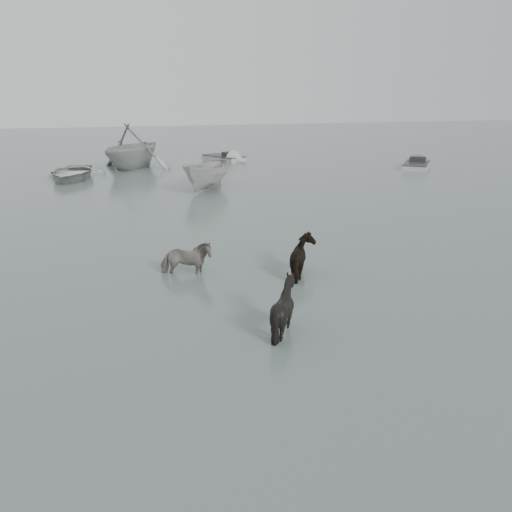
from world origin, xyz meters
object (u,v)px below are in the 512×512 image
object	(u,v)px
pony_pinto	(186,253)
pony_dark	(305,252)
pony_black	(284,301)
rowboat_lead	(71,171)

from	to	relation	value
pony_pinto	pony_dark	bearing A→B (deg)	-93.57
pony_pinto	pony_dark	world-z (taller)	pony_dark
pony_black	rowboat_lead	distance (m)	24.16
pony_dark	pony_black	xyz separation A→B (m)	(-1.74, -3.36, 0.01)
pony_black	rowboat_lead	world-z (taller)	pony_black
pony_dark	pony_black	world-z (taller)	pony_black
pony_pinto	pony_black	xyz separation A→B (m)	(1.73, -4.31, 0.06)
pony_black	pony_dark	bearing A→B (deg)	-44.79
pony_pinto	rowboat_lead	xyz separation A→B (m)	(-4.87, 18.94, -0.15)
pony_pinto	pony_black	world-z (taller)	pony_black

